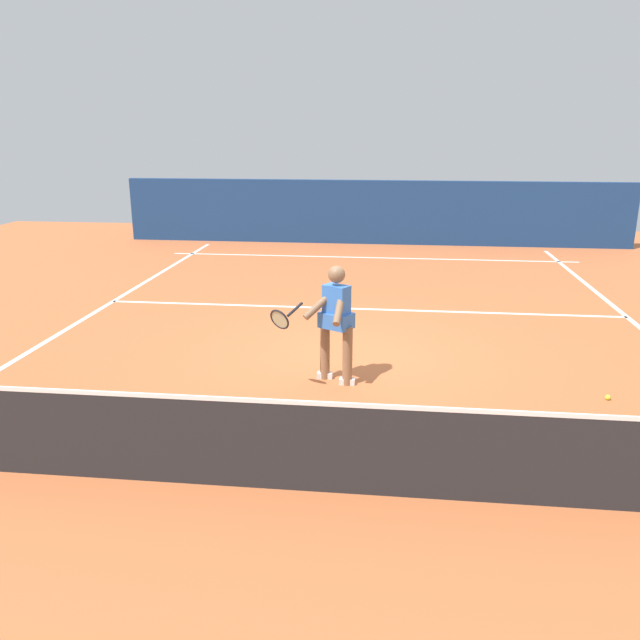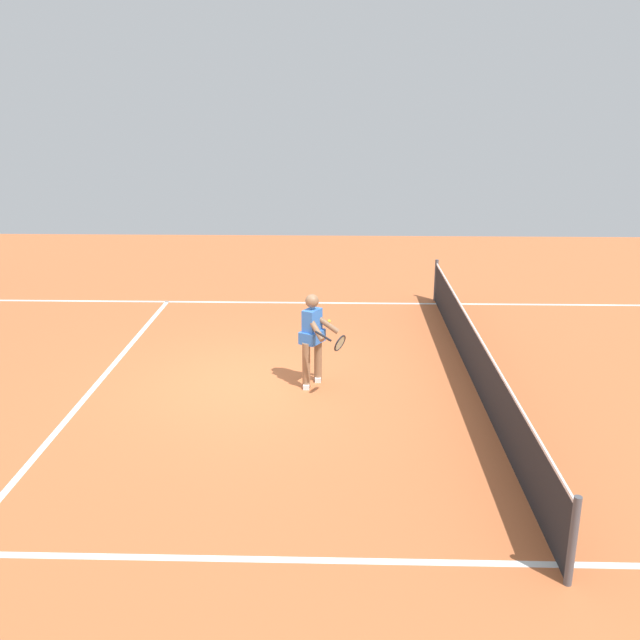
# 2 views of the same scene
# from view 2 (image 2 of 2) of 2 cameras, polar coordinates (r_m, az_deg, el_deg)

# --- Properties ---
(ground_plane) EXTENTS (26.30, 26.30, 0.00)m
(ground_plane) POSITION_cam_2_polar(r_m,az_deg,el_deg) (11.89, -5.36, -4.97)
(ground_plane) COLOR #C66638
(service_line_marking) EXTENTS (9.53, 0.10, 0.01)m
(service_line_marking) POSITION_cam_2_polar(r_m,az_deg,el_deg) (12.47, -17.33, -4.62)
(service_line_marking) COLOR white
(service_line_marking) RESTS_ON ground
(sideline_left_marking) EXTENTS (0.10, 18.23, 0.01)m
(sideline_left_marking) POSITION_cam_2_polar(r_m,az_deg,el_deg) (16.37, -3.41, 1.43)
(sideline_left_marking) COLOR white
(sideline_left_marking) RESTS_ON ground
(sideline_right_marking) EXTENTS (0.10, 18.23, 0.01)m
(sideline_right_marking) POSITION_cam_2_polar(r_m,az_deg,el_deg) (7.76, -9.70, -18.48)
(sideline_right_marking) COLOR white
(sideline_right_marking) RESTS_ON ground
(court_net) EXTENTS (10.21, 0.08, 0.97)m
(court_net) POSITION_cam_2_polar(r_m,az_deg,el_deg) (11.86, 12.50, -3.04)
(court_net) COLOR #4C4C51
(court_net) RESTS_ON ground
(tennis_player) EXTENTS (1.06, 0.80, 1.55)m
(tennis_player) POSITION_cam_2_polar(r_m,az_deg,el_deg) (11.40, -0.54, -1.34)
(tennis_player) COLOR #8C6647
(tennis_player) RESTS_ON ground
(tennis_ball_near) EXTENTS (0.07, 0.07, 0.07)m
(tennis_ball_near) POSITION_cam_2_polar(r_m,az_deg,el_deg) (14.88, 0.74, -0.09)
(tennis_ball_near) COLOR #D1E533
(tennis_ball_near) RESTS_ON ground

